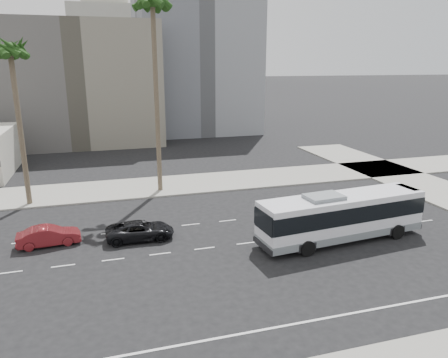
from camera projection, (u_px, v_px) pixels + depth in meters
name	position (u px, v px, depth m)	size (l,w,h in m)	color
ground	(246.00, 243.00, 29.16)	(700.00, 700.00, 0.00)	black
sidewalk_north	(197.00, 183.00, 43.47)	(120.00, 7.00, 0.15)	gray
midrise_beige_west	(78.00, 84.00, 65.09)	(24.00, 18.00, 18.00)	#5D5954
midrise_gray_center	(194.00, 58.00, 75.92)	(20.00, 20.00, 26.00)	slate
civic_tower	(105.00, 16.00, 249.33)	(42.00, 42.00, 129.00)	beige
highrise_right	(190.00, 22.00, 244.63)	(26.00, 26.00, 70.00)	#51555A
highrise_far	(217.00, 35.00, 280.49)	(22.00, 22.00, 60.00)	#51555A
city_bus	(342.00, 215.00, 29.25)	(12.46, 3.91, 3.52)	silver
car_a	(140.00, 230.00, 29.68)	(4.74, 2.19, 1.32)	black
car_b	(49.00, 236.00, 28.71)	(4.13, 1.44, 1.36)	maroon
palm_near	(153.00, 6.00, 36.47)	(5.55, 5.55, 18.68)	brown
palm_mid	(10.00, 53.00, 33.61)	(4.63, 4.63, 14.31)	brown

